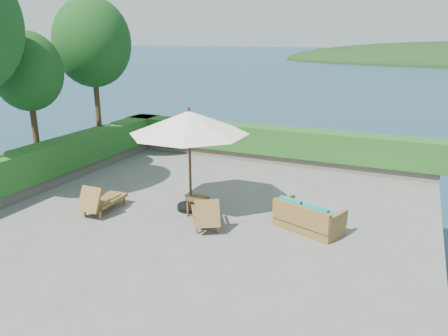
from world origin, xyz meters
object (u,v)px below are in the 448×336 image
at_px(patio_umbrella, 189,123).
at_px(wicker_loveseat, 308,219).
at_px(side_table, 197,201).
at_px(lounge_right, 206,213).
at_px(lounge_left, 101,200).

bearing_deg(patio_umbrella, wicker_loveseat, -1.17).
relative_size(patio_umbrella, side_table, 8.12).
distance_m(patio_umbrella, side_table, 2.07).
xyz_separation_m(patio_umbrella, side_table, (0.38, -0.33, -2.01)).
xyz_separation_m(side_table, wicker_loveseat, (2.93, 0.26, -0.11)).
bearing_deg(patio_umbrella, side_table, -41.08).
xyz_separation_m(lounge_right, side_table, (-0.51, 0.53, 0.06)).
xyz_separation_m(lounge_left, lounge_right, (3.01, 0.34, -0.00)).
bearing_deg(side_table, lounge_right, -46.24).
height_order(lounge_left, side_table, lounge_left).
relative_size(lounge_right, wicker_loveseat, 0.86).
xyz_separation_m(patio_umbrella, lounge_right, (0.89, -0.86, -2.07)).
bearing_deg(lounge_right, side_table, 102.22).
bearing_deg(lounge_left, patio_umbrella, 27.43).
bearing_deg(lounge_right, lounge_left, 154.92).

